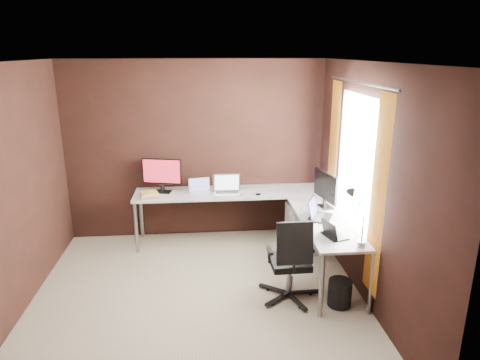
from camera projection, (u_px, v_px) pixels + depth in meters
name	position (u px, v px, depth m)	size (l,w,h in m)	color
room	(228.00, 186.00, 4.37)	(3.60, 3.60, 2.50)	#B1A889
desk	(262.00, 206.00, 5.52)	(2.65, 2.25, 0.73)	silver
drawer_pedestal	(303.00, 228.00, 5.79)	(0.42, 0.50, 0.60)	silver
monitor_left	(162.00, 174.00, 5.82)	(0.53, 0.20, 0.47)	black
monitor_right	(325.00, 188.00, 5.24)	(0.17, 0.54, 0.45)	black
laptop_white	(200.00, 190.00, 5.84)	(0.32, 0.26, 0.20)	silver
laptop_silver	(227.00, 189.00, 5.84)	(0.38, 0.27, 0.25)	silver
laptop_black_big	(317.00, 214.00, 4.97)	(0.37, 0.42, 0.23)	black
laptop_black_small	(333.00, 233.00, 4.47)	(0.26, 0.31, 0.18)	black
book_stack	(149.00, 195.00, 5.67)	(0.27, 0.24, 0.08)	#AB755C
mouse_left	(151.00, 196.00, 5.68)	(0.08, 0.05, 0.03)	black
mouse_corner	(258.00, 194.00, 5.75)	(0.08, 0.05, 0.03)	black
desk_lamp	(355.00, 210.00, 4.20)	(0.19, 0.22, 0.59)	slate
office_chair	(290.00, 275.00, 4.61)	(0.53, 0.53, 0.95)	black
wastebasket	(340.00, 293.00, 4.52)	(0.25, 0.25, 0.29)	black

